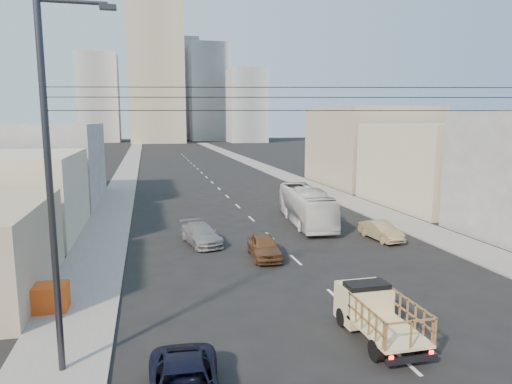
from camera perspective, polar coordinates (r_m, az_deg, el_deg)
name	(u,v)px	position (r m, az deg, el deg)	size (l,w,h in m)	color
sidewalk_left	(128,169)	(81.66, -15.69, 2.77)	(3.50, 180.00, 0.12)	slate
sidewalk_right	(260,166)	(84.08, 0.54, 3.27)	(3.50, 180.00, 0.12)	slate
lane_dashes	(209,180)	(65.27, -5.87, 1.55)	(0.15, 104.00, 0.01)	silver
flatbed_pickup	(377,310)	(18.64, 14.84, -14.12)	(1.95, 4.41, 1.90)	#CEC08A
city_bus	(306,206)	(37.17, 6.26, -1.75)	(2.45, 10.48, 2.92)	silver
sedan_brown	(264,246)	(28.02, 1.03, -6.81)	(1.67, 4.15, 1.41)	brown
sedan_tan	(381,231)	(33.33, 15.36, -4.70)	(1.36, 3.90, 1.29)	#8D7A52
sedan_grey	(201,234)	(31.27, -6.90, -5.26)	(1.91, 4.69, 1.36)	gray
streetlamp_left	(53,181)	(15.57, -24.06, 1.28)	(2.36, 0.25, 12.00)	#2D2D33
overhead_wires	(428,99)	(15.29, 20.75, 10.87)	(23.01, 5.02, 0.72)	black
crate_stack	(46,297)	(22.30, -24.76, -11.88)	(1.80, 1.20, 1.14)	#CC4713
bldg_right_mid	(440,165)	(48.36, 22.03, 3.15)	(11.00, 14.00, 8.00)	#BBB097
bldg_right_far	(369,146)	(62.20, 13.90, 5.60)	(12.00, 16.00, 10.00)	tan
bldg_left_far	(36,163)	(51.55, -25.77, 3.23)	(12.00, 16.00, 8.00)	gray
high_rise_tower	(156,63)	(182.54, -12.42, 15.51)	(20.00, 20.00, 60.00)	tan
midrise_ne	(209,93)	(198.31, -5.90, 12.22)	(16.00, 16.00, 40.00)	gray
midrise_nw	(99,98)	(192.18, -19.04, 11.01)	(15.00, 15.00, 34.00)	gray
midrise_back	(178,90)	(212.13, -9.75, 12.46)	(18.00, 18.00, 44.00)	gray
midrise_east	(247,106)	(180.43, -1.16, 10.70)	(14.00, 14.00, 28.00)	gray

